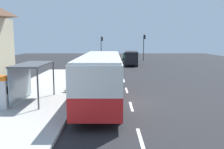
% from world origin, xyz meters
% --- Properties ---
extents(ground_plane, '(56.00, 92.00, 0.04)m').
position_xyz_m(ground_plane, '(0.00, 14.00, -0.02)').
color(ground_plane, '#262628').
extents(sidewalk_platform, '(6.20, 30.00, 0.18)m').
position_xyz_m(sidewalk_platform, '(-6.40, 2.00, 0.09)').
color(sidewalk_platform, beige).
rests_on(sidewalk_platform, ground).
extents(lane_stripe_seg_0, '(0.16, 2.20, 0.01)m').
position_xyz_m(lane_stripe_seg_0, '(0.25, -6.00, 0.01)').
color(lane_stripe_seg_0, silver).
rests_on(lane_stripe_seg_0, ground).
extents(lane_stripe_seg_1, '(0.16, 2.20, 0.01)m').
position_xyz_m(lane_stripe_seg_1, '(0.25, -1.00, 0.01)').
color(lane_stripe_seg_1, silver).
rests_on(lane_stripe_seg_1, ground).
extents(lane_stripe_seg_2, '(0.16, 2.20, 0.01)m').
position_xyz_m(lane_stripe_seg_2, '(0.25, 4.00, 0.01)').
color(lane_stripe_seg_2, silver).
rests_on(lane_stripe_seg_2, ground).
extents(lane_stripe_seg_3, '(0.16, 2.20, 0.01)m').
position_xyz_m(lane_stripe_seg_3, '(0.25, 9.00, 0.01)').
color(lane_stripe_seg_3, silver).
rests_on(lane_stripe_seg_3, ground).
extents(lane_stripe_seg_4, '(0.16, 2.20, 0.01)m').
position_xyz_m(lane_stripe_seg_4, '(0.25, 14.00, 0.01)').
color(lane_stripe_seg_4, silver).
rests_on(lane_stripe_seg_4, ground).
extents(lane_stripe_seg_5, '(0.16, 2.20, 0.01)m').
position_xyz_m(lane_stripe_seg_5, '(0.25, 19.00, 0.01)').
color(lane_stripe_seg_5, silver).
rests_on(lane_stripe_seg_5, ground).
extents(lane_stripe_seg_6, '(0.16, 2.20, 0.01)m').
position_xyz_m(lane_stripe_seg_6, '(0.25, 24.00, 0.01)').
color(lane_stripe_seg_6, silver).
rests_on(lane_stripe_seg_6, ground).
extents(lane_stripe_seg_7, '(0.16, 2.20, 0.01)m').
position_xyz_m(lane_stripe_seg_7, '(0.25, 29.00, 0.01)').
color(lane_stripe_seg_7, silver).
rests_on(lane_stripe_seg_7, ground).
extents(bus, '(2.58, 11.02, 3.21)m').
position_xyz_m(bus, '(-1.71, -0.09, 1.84)').
color(bus, red).
rests_on(bus, ground).
extents(white_van, '(2.25, 5.29, 2.30)m').
position_xyz_m(white_van, '(2.20, 24.05, 1.34)').
color(white_van, black).
rests_on(white_van, ground).
extents(sedan_near, '(1.88, 4.42, 1.52)m').
position_xyz_m(sedan_near, '(2.30, 35.79, 0.79)').
color(sedan_near, '#195933').
rests_on(sedan_near, ground).
extents(sedan_far, '(2.00, 4.47, 1.52)m').
position_xyz_m(sedan_far, '(2.30, 29.27, 0.79)').
color(sedan_far, '#195933').
rests_on(sedan_far, ground).
extents(ticket_machine, '(0.66, 0.76, 1.94)m').
position_xyz_m(ticket_machine, '(-7.35, -2.09, 1.17)').
color(ticket_machine, silver).
rests_on(ticket_machine, sidewalk_platform).
extents(recycling_bin_orange, '(0.52, 0.52, 0.95)m').
position_xyz_m(recycling_bin_orange, '(-4.20, 2.82, 0.66)').
color(recycling_bin_orange, orange).
rests_on(recycling_bin_orange, sidewalk_platform).
extents(recycling_bin_green, '(0.52, 0.52, 0.95)m').
position_xyz_m(recycling_bin_green, '(-4.20, 3.52, 0.66)').
color(recycling_bin_green, green).
rests_on(recycling_bin_green, sidewalk_platform).
extents(recycling_bin_blue, '(0.52, 0.52, 0.95)m').
position_xyz_m(recycling_bin_blue, '(-4.20, 4.22, 0.66)').
color(recycling_bin_blue, blue).
rests_on(recycling_bin_blue, sidewalk_platform).
extents(traffic_light_near_side, '(0.49, 0.28, 5.24)m').
position_xyz_m(traffic_light_near_side, '(5.50, 33.38, 3.47)').
color(traffic_light_near_side, '#2D2D2D').
rests_on(traffic_light_near_side, ground).
extents(traffic_light_far_side, '(0.49, 0.28, 4.88)m').
position_xyz_m(traffic_light_far_side, '(-3.10, 34.18, 3.25)').
color(traffic_light_far_side, '#2D2D2D').
rests_on(traffic_light_far_side, ground).
extents(bus_shelter, '(1.80, 4.00, 2.50)m').
position_xyz_m(bus_shelter, '(-6.41, -0.34, 2.10)').
color(bus_shelter, '#4C4C51').
rests_on(bus_shelter, sidewalk_platform).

